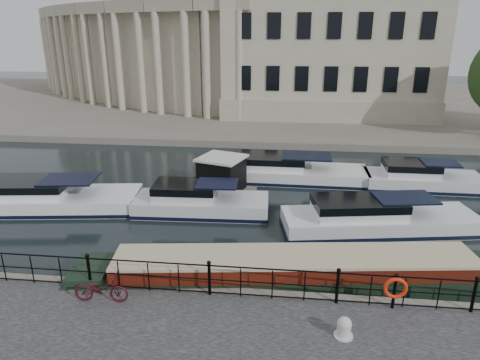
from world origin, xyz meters
name	(u,v)px	position (x,y,z in m)	size (l,w,h in m)	color
ground_plane	(221,272)	(0.00, 0.00, 0.00)	(160.00, 160.00, 0.00)	black
far_bank	(270,103)	(0.00, 39.00, 0.28)	(120.00, 42.00, 0.55)	#6B665B
railing	(209,277)	(0.00, -2.25, 1.20)	(24.14, 0.14, 1.22)	black
civic_building	(260,46)	(-1.00, 34.71, 7.04)	(53.55, 31.84, 16.85)	#ADA38C
bicycle	(101,289)	(-3.28, -2.99, 0.99)	(0.59, 1.69, 0.89)	#470C18
mooring_bollard	(344,327)	(4.05, -3.81, 0.83)	(0.54, 0.54, 0.60)	silver
life_ring_post	(395,288)	(5.68, -2.39, 1.28)	(0.71, 0.19, 1.16)	black
narrowboat	(294,276)	(2.72, -0.55, 0.37)	(15.88, 4.09, 1.57)	black
harbour_hut	(222,177)	(-1.21, 8.24, 0.95)	(3.77, 3.44, 2.19)	#6B665B
cabin_cruisers	(256,194)	(0.76, 7.32, 0.37)	(27.58, 9.97, 1.99)	white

